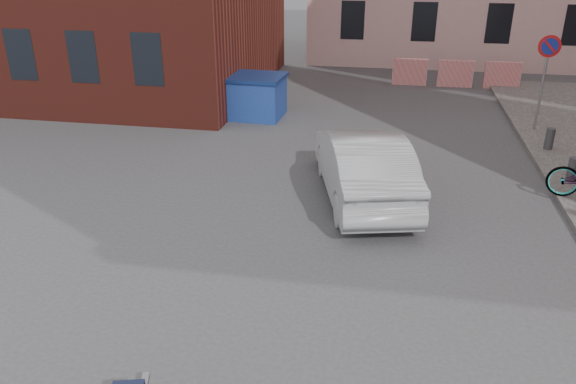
# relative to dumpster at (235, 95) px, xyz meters

# --- Properties ---
(ground) EXTENTS (120.00, 120.00, 0.00)m
(ground) POSITION_rel_dumpster_xyz_m (2.97, -9.69, -0.66)
(ground) COLOR #38383A
(ground) RESTS_ON ground
(no_parking_sign) EXTENTS (0.60, 0.09, 2.65)m
(no_parking_sign) POSITION_rel_dumpster_xyz_m (8.97, -0.21, 1.36)
(no_parking_sign) COLOR gray
(no_parking_sign) RESTS_ON sidewalk
(barriers) EXTENTS (4.70, 0.18, 1.00)m
(barriers) POSITION_rel_dumpster_xyz_m (7.17, 5.31, -0.16)
(barriers) COLOR red
(barriers) RESTS_ON ground
(dumpster) EXTENTS (3.19, 1.75, 1.31)m
(dumpster) POSITION_rel_dumpster_xyz_m (0.00, 0.00, 0.00)
(dumpster) COLOR #1F3D95
(dumpster) RESTS_ON ground
(silver_car) EXTENTS (2.63, 4.70, 1.47)m
(silver_car) POSITION_rel_dumpster_xyz_m (4.38, -5.57, 0.07)
(silver_car) COLOR #A0A2A7
(silver_car) RESTS_ON ground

